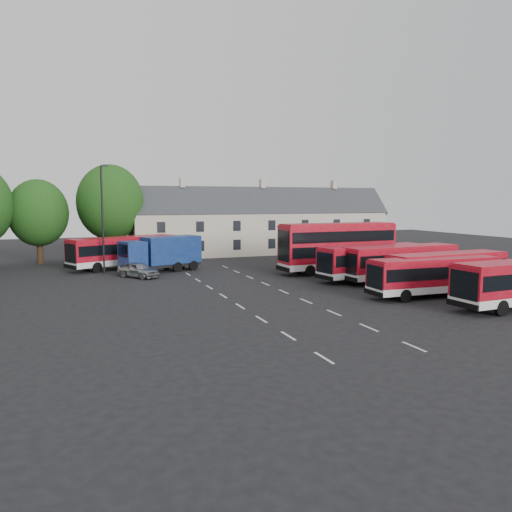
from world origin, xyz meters
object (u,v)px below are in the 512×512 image
Objects in this scene: box_truck at (162,252)px; lamppost at (103,216)px; bus_dd_south at (338,245)px; silver_car at (138,270)px.

box_truck is 6.73m from lamppost.
lamppost reaches higher than bus_dd_south.
box_truck is at bearing -6.31° from lamppost.
silver_car is at bearing 166.77° from bus_dd_south.
lamppost is at bearing 158.79° from bus_dd_south.
bus_dd_south reaches higher than box_truck.
bus_dd_south is 2.80× the size of silver_car.
silver_car is (-2.79, -3.18, -1.25)m from box_truck.
lamppost is at bearing 155.46° from box_truck.
bus_dd_south is 1.14× the size of lamppost.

